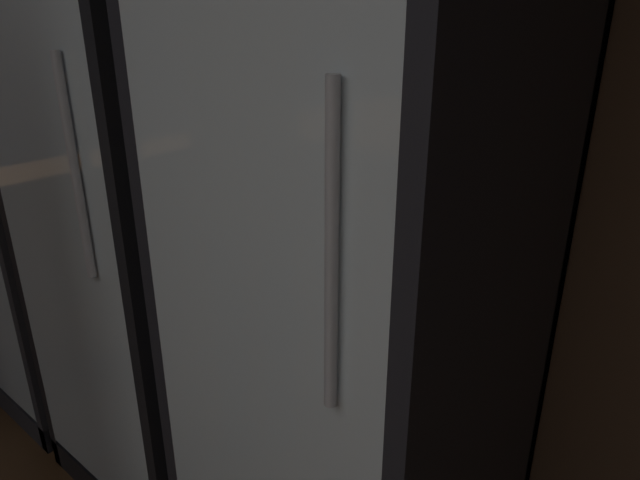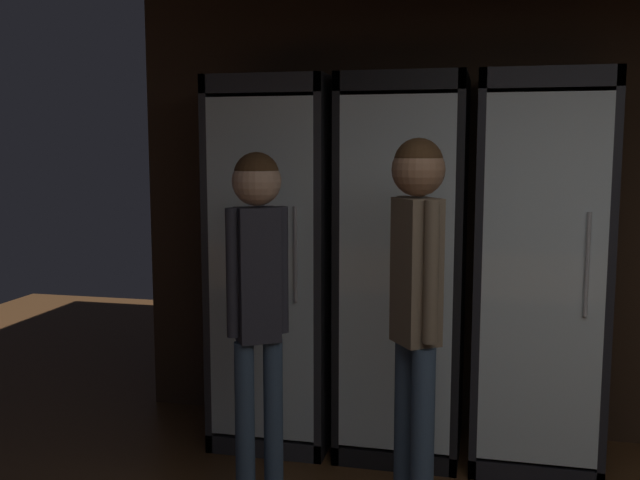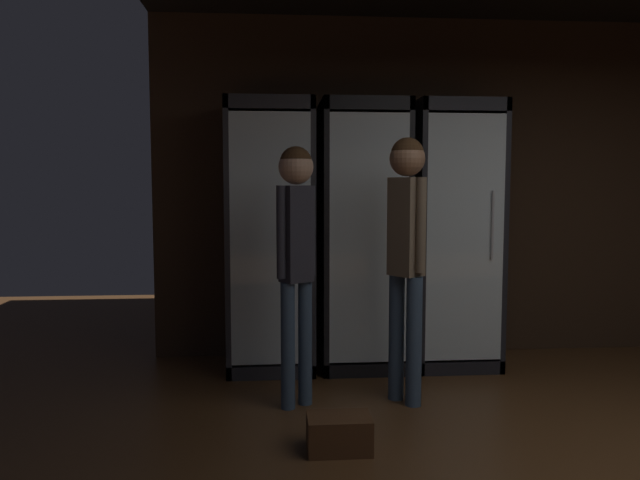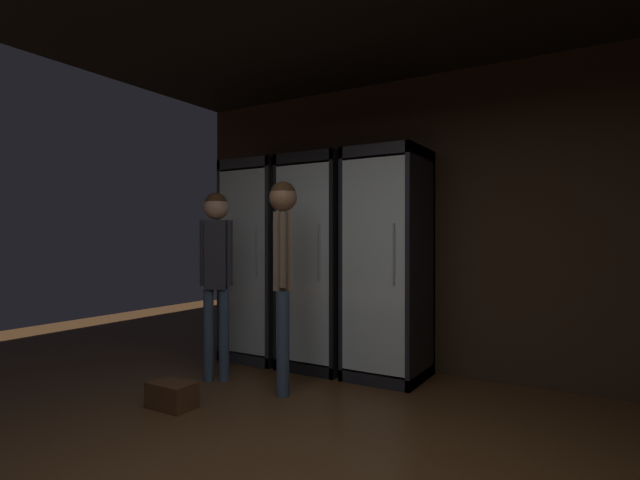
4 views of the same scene
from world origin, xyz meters
name	(u,v)px [view 2 (image 2 of 4)]	position (x,y,z in m)	size (l,w,h in m)	color
cooler_far_left	(280,265)	(-2.04, 2.69, 1.01)	(0.66, 0.69, 2.07)	#2B2B30
cooler_left	(404,270)	(-1.32, 2.69, 1.01)	(0.66, 0.69, 2.07)	black
cooler_center	(538,274)	(-0.61, 2.69, 1.01)	(0.66, 0.69, 2.07)	black
shopper_near	(258,280)	(-1.88, 1.77, 1.10)	(0.25, 0.22, 1.67)	#384C66
shopper_far	(416,284)	(-1.17, 1.79, 1.10)	(0.24, 0.27, 1.73)	#384C66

